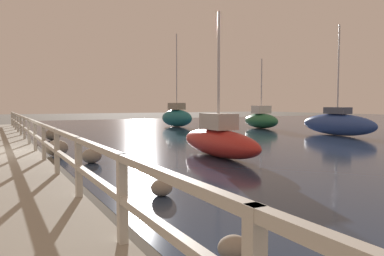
{
  "coord_description": "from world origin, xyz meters",
  "views": [
    {
      "loc": [
        0.31,
        -13.14,
        1.78
      ],
      "look_at": [
        5.67,
        -3.14,
        1.06
      ],
      "focal_mm": 35.0,
      "sensor_mm": 36.0,
      "label": 1
    }
  ],
  "objects_px": {
    "sailboat_green": "(261,120)",
    "sailboat_blue": "(337,123)",
    "sailboat_red": "(218,140)",
    "sailboat_teal": "(177,117)"
  },
  "relations": [
    {
      "from": "sailboat_green",
      "to": "sailboat_blue",
      "type": "xyz_separation_m",
      "value": [
        -0.14,
        -7.03,
        0.04
      ]
    },
    {
      "from": "sailboat_red",
      "to": "sailboat_green",
      "type": "bearing_deg",
      "value": 49.13
    },
    {
      "from": "sailboat_teal",
      "to": "sailboat_red",
      "type": "distance_m",
      "value": 16.94
    },
    {
      "from": "sailboat_blue",
      "to": "sailboat_red",
      "type": "bearing_deg",
      "value": -154.3
    },
    {
      "from": "sailboat_green",
      "to": "sailboat_blue",
      "type": "bearing_deg",
      "value": -86.99
    },
    {
      "from": "sailboat_green",
      "to": "sailboat_teal",
      "type": "xyz_separation_m",
      "value": [
        -4.71,
        4.6,
        0.14
      ]
    },
    {
      "from": "sailboat_blue",
      "to": "sailboat_teal",
      "type": "bearing_deg",
      "value": 115.73
    },
    {
      "from": "sailboat_blue",
      "to": "sailboat_teal",
      "type": "relative_size",
      "value": 0.86
    },
    {
      "from": "sailboat_teal",
      "to": "sailboat_red",
      "type": "xyz_separation_m",
      "value": [
        -6.08,
        -15.81,
        -0.23
      ]
    },
    {
      "from": "sailboat_blue",
      "to": "sailboat_red",
      "type": "height_order",
      "value": "sailboat_blue"
    }
  ]
}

